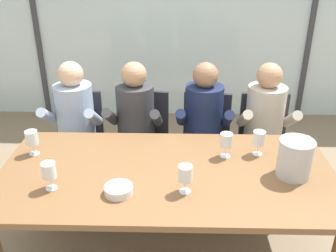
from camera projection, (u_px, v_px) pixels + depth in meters
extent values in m
plane|color=#847056|center=(170.00, 178.00, 3.62)|extent=(14.00, 14.00, 0.00)
cube|color=silver|center=(173.00, 13.00, 4.45)|extent=(7.35, 0.03, 2.60)
cube|color=#38383D|center=(34.00, 13.00, 4.47)|extent=(0.06, 0.06, 2.60)
cube|color=#38383D|center=(313.00, 14.00, 4.40)|extent=(0.06, 0.06, 2.60)
cube|color=#477A38|center=(175.00, 12.00, 7.94)|extent=(13.35, 2.40, 1.49)
cube|color=brown|center=(167.00, 174.00, 2.41)|extent=(2.15, 1.05, 0.04)
cylinder|color=brown|center=(46.00, 181.00, 2.97)|extent=(0.07, 0.07, 0.69)
cylinder|color=brown|center=(293.00, 185.00, 2.93)|extent=(0.07, 0.07, 0.69)
cube|color=#232328|center=(78.00, 146.00, 3.30)|extent=(0.46, 0.46, 0.03)
cube|color=#232328|center=(79.00, 114.00, 3.38)|extent=(0.42, 0.06, 0.42)
cylinder|color=#232328|center=(54.00, 180.00, 3.22)|extent=(0.04, 0.04, 0.43)
cylinder|color=#232328|center=(98.00, 179.00, 3.23)|extent=(0.04, 0.04, 0.43)
cylinder|color=#232328|center=(64.00, 157.00, 3.56)|extent=(0.04, 0.04, 0.43)
cylinder|color=#232328|center=(104.00, 157.00, 3.57)|extent=(0.04, 0.04, 0.43)
cube|color=#232328|center=(142.00, 145.00, 3.32)|extent=(0.49, 0.49, 0.03)
cube|color=#232328|center=(146.00, 113.00, 3.40)|extent=(0.42, 0.09, 0.42)
cylinder|color=#232328|center=(117.00, 176.00, 3.27)|extent=(0.04, 0.04, 0.43)
cylinder|color=#232328|center=(160.00, 180.00, 3.22)|extent=(0.04, 0.04, 0.43)
cylinder|color=#232328|center=(127.00, 154.00, 3.61)|extent=(0.04, 0.04, 0.43)
cylinder|color=#232328|center=(166.00, 157.00, 3.56)|extent=(0.04, 0.04, 0.43)
cube|color=#232328|center=(204.00, 147.00, 3.27)|extent=(0.50, 0.50, 0.03)
cube|color=#232328|center=(207.00, 115.00, 3.35)|extent=(0.42, 0.10, 0.42)
cylinder|color=#232328|center=(179.00, 179.00, 3.23)|extent=(0.04, 0.04, 0.43)
cylinder|color=#232328|center=(224.00, 183.00, 3.18)|extent=(0.04, 0.04, 0.43)
cylinder|color=#232328|center=(185.00, 157.00, 3.57)|extent=(0.04, 0.04, 0.43)
cylinder|color=#232328|center=(225.00, 160.00, 3.51)|extent=(0.04, 0.04, 0.43)
cube|color=#232328|center=(265.00, 148.00, 3.26)|extent=(0.45, 0.45, 0.03)
cube|color=#232328|center=(263.00, 115.00, 3.34)|extent=(0.42, 0.05, 0.42)
cylinder|color=#232328|center=(244.00, 182.00, 3.20)|extent=(0.04, 0.04, 0.43)
cylinder|color=#232328|center=(289.00, 183.00, 3.18)|extent=(0.04, 0.04, 0.43)
cylinder|color=#232328|center=(238.00, 159.00, 3.54)|extent=(0.04, 0.04, 0.43)
cylinder|color=#232328|center=(279.00, 160.00, 3.52)|extent=(0.04, 0.04, 0.43)
cylinder|color=#9EB2D1|center=(75.00, 114.00, 3.20)|extent=(0.33, 0.33, 0.52)
sphere|color=#DBAD89|center=(71.00, 74.00, 3.05)|extent=(0.21, 0.21, 0.21)
cube|color=#47423D|center=(62.00, 152.00, 3.14)|extent=(0.14, 0.40, 0.13)
cube|color=#47423D|center=(83.00, 152.00, 3.13)|extent=(0.14, 0.40, 0.13)
cylinder|color=#47423D|center=(58.00, 190.00, 3.07)|extent=(0.10, 0.10, 0.45)
cylinder|color=#47423D|center=(80.00, 190.00, 3.06)|extent=(0.10, 0.10, 0.45)
cylinder|color=#9EB2D1|center=(48.00, 116.00, 3.09)|extent=(0.09, 0.33, 0.26)
cylinder|color=#9EB2D1|center=(94.00, 117.00, 3.08)|extent=(0.09, 0.33, 0.26)
cylinder|color=#38383D|center=(136.00, 114.00, 3.19)|extent=(0.33, 0.33, 0.52)
sphere|color=tan|center=(134.00, 75.00, 3.04)|extent=(0.21, 0.21, 0.21)
cube|color=#47423D|center=(123.00, 152.00, 3.13)|extent=(0.14, 0.40, 0.13)
cube|color=#47423D|center=(144.00, 153.00, 3.12)|extent=(0.14, 0.40, 0.13)
cylinder|color=#47423D|center=(120.00, 190.00, 3.06)|extent=(0.10, 0.10, 0.45)
cylinder|color=#47423D|center=(142.00, 191.00, 3.05)|extent=(0.10, 0.10, 0.45)
cylinder|color=#38383D|center=(111.00, 117.00, 3.08)|extent=(0.09, 0.33, 0.26)
cylinder|color=#38383D|center=(156.00, 118.00, 3.06)|extent=(0.09, 0.33, 0.26)
cylinder|color=#192347|center=(204.00, 115.00, 3.18)|extent=(0.33, 0.33, 0.52)
sphere|color=#936B4C|center=(206.00, 75.00, 3.02)|extent=(0.21, 0.21, 0.21)
cube|color=#47423D|center=(192.00, 153.00, 3.12)|extent=(0.15, 0.41, 0.13)
cube|color=#47423D|center=(214.00, 154.00, 3.11)|extent=(0.15, 0.41, 0.13)
cylinder|color=#47423D|center=(191.00, 191.00, 3.05)|extent=(0.10, 0.10, 0.45)
cylinder|color=#47423D|center=(213.00, 192.00, 3.04)|extent=(0.10, 0.10, 0.45)
cylinder|color=#192347|center=(181.00, 118.00, 3.07)|extent=(0.09, 0.33, 0.26)
cylinder|color=#192347|center=(227.00, 119.00, 3.05)|extent=(0.09, 0.33, 0.26)
cylinder|color=#B7AD9E|center=(265.00, 116.00, 3.17)|extent=(0.33, 0.33, 0.52)
sphere|color=tan|center=(270.00, 76.00, 3.01)|extent=(0.21, 0.21, 0.21)
cube|color=#47423D|center=(255.00, 154.00, 3.11)|extent=(0.14, 0.40, 0.13)
cube|color=#47423D|center=(277.00, 154.00, 3.10)|extent=(0.14, 0.40, 0.13)
cylinder|color=#47423D|center=(256.00, 193.00, 3.03)|extent=(0.10, 0.10, 0.45)
cylinder|color=#47423D|center=(278.00, 193.00, 3.03)|extent=(0.10, 0.10, 0.45)
cylinder|color=#B7AD9E|center=(244.00, 119.00, 3.06)|extent=(0.09, 0.33, 0.26)
cylinder|color=#B7AD9E|center=(291.00, 119.00, 3.04)|extent=(0.09, 0.33, 0.26)
cylinder|color=#B7B7BC|center=(295.00, 159.00, 2.30)|extent=(0.21, 0.21, 0.24)
torus|color=silver|center=(298.00, 141.00, 2.25)|extent=(0.22, 0.22, 0.01)
cylinder|color=silver|center=(119.00, 190.00, 2.17)|extent=(0.17, 0.17, 0.05)
cylinder|color=silver|center=(225.00, 156.00, 2.56)|extent=(0.07, 0.07, 0.00)
cylinder|color=silver|center=(225.00, 151.00, 2.54)|extent=(0.01, 0.01, 0.07)
cylinder|color=silver|center=(226.00, 140.00, 2.51)|extent=(0.08, 0.08, 0.09)
cylinder|color=maroon|center=(226.00, 144.00, 2.52)|extent=(0.07, 0.07, 0.04)
cylinder|color=silver|center=(35.00, 153.00, 2.59)|extent=(0.07, 0.07, 0.00)
cylinder|color=silver|center=(34.00, 148.00, 2.58)|extent=(0.01, 0.01, 0.07)
cylinder|color=silver|center=(32.00, 138.00, 2.54)|extent=(0.08, 0.08, 0.09)
cylinder|color=maroon|center=(32.00, 141.00, 2.55)|extent=(0.07, 0.07, 0.04)
cylinder|color=silver|center=(185.00, 191.00, 2.20)|extent=(0.07, 0.07, 0.00)
cylinder|color=silver|center=(185.00, 186.00, 2.18)|extent=(0.01, 0.01, 0.07)
cylinder|color=silver|center=(185.00, 173.00, 2.14)|extent=(0.08, 0.08, 0.09)
cylinder|color=#560C1E|center=(185.00, 177.00, 2.16)|extent=(0.07, 0.07, 0.04)
cylinder|color=silver|center=(52.00, 188.00, 2.23)|extent=(0.07, 0.07, 0.00)
cylinder|color=silver|center=(51.00, 182.00, 2.21)|extent=(0.01, 0.01, 0.07)
cylinder|color=silver|center=(49.00, 170.00, 2.17)|extent=(0.08, 0.08, 0.09)
cylinder|color=maroon|center=(49.00, 174.00, 2.18)|extent=(0.07, 0.07, 0.04)
cylinder|color=silver|center=(257.00, 154.00, 2.59)|extent=(0.07, 0.07, 0.00)
cylinder|color=silver|center=(258.00, 149.00, 2.57)|extent=(0.01, 0.01, 0.07)
cylinder|color=silver|center=(259.00, 138.00, 2.54)|extent=(0.08, 0.08, 0.09)
cylinder|color=#E0D184|center=(259.00, 141.00, 2.55)|extent=(0.07, 0.07, 0.04)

